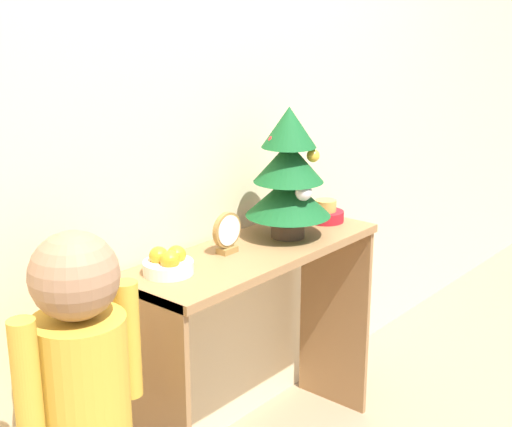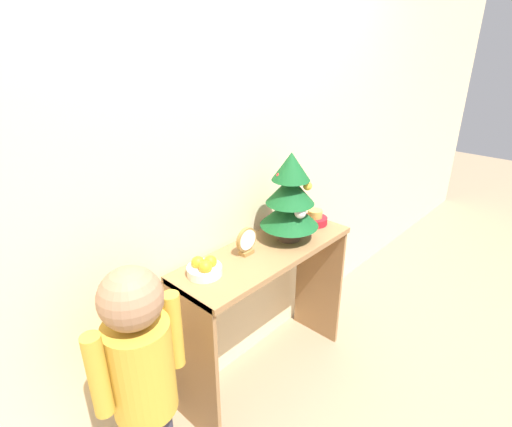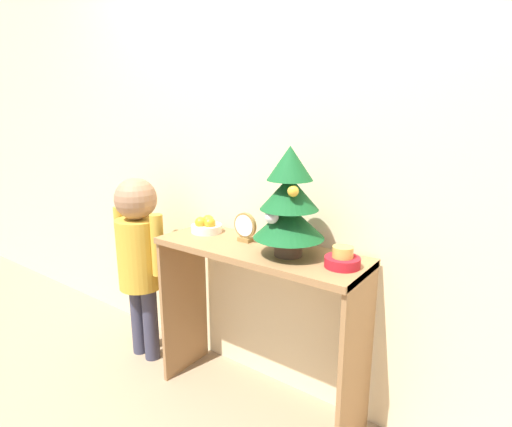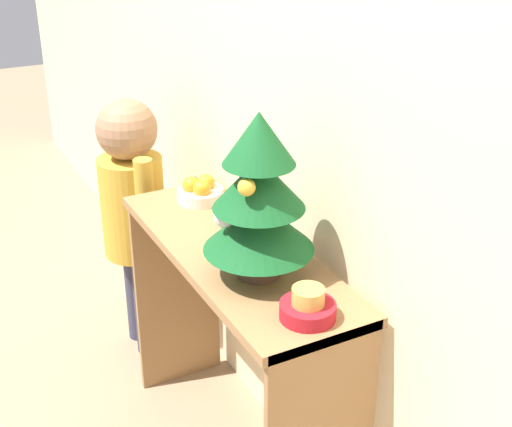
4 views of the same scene
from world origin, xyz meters
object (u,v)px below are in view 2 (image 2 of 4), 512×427
Objects in this scene: singing_bowl at (315,219)px; desk_clock at (247,241)px; child_figure at (140,362)px; fruit_bowl at (205,268)px; mini_tree at (290,198)px.

singing_bowl is 1.01× the size of desk_clock.
desk_clock is (-0.52, 0.04, 0.04)m from singing_bowl.
child_figure is at bearing -177.15° from singing_bowl.
fruit_bowl and singing_bowl have the same top height.
mini_tree is 1.02m from child_figure.
singing_bowl is at bearing -3.67° from fruit_bowl.
mini_tree is 0.32m from singing_bowl.
mini_tree is at bearing -178.17° from singing_bowl.
fruit_bowl is 0.78m from singing_bowl.
desk_clock reaches higher than fruit_bowl.
mini_tree is at bearing 3.11° from child_figure.
child_figure reaches higher than desk_clock.
fruit_bowl is 0.15× the size of child_figure.
mini_tree is 3.31× the size of desk_clock.
singing_bowl is at bearing 2.85° from child_figure.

